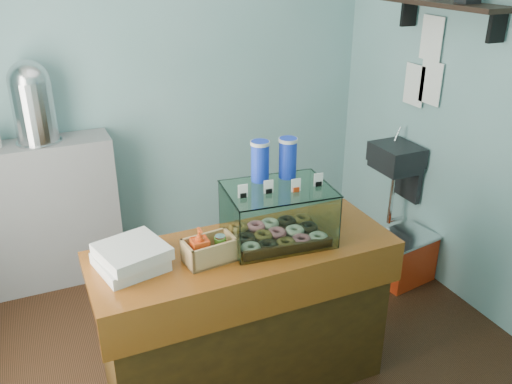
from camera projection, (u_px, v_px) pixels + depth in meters
name	position (u px, v px, depth m)	size (l,w,h in m)	color
ground	(230.00, 353.00, 3.40)	(3.50, 3.50, 0.00)	black
room_shell	(227.00, 83.00, 2.71)	(3.54, 3.04, 2.82)	#70A3A2
counter	(245.00, 317.00, 3.00)	(1.60, 0.60, 0.90)	#3E260B
back_shelf	(47.00, 214.00, 3.94)	(1.00, 0.32, 1.10)	gray
display_case	(277.00, 209.00, 2.86)	(0.58, 0.45, 0.52)	#361D10
condiment_crate	(207.00, 249.00, 2.66)	(0.27, 0.18, 0.19)	tan
pastry_boxes	(131.00, 257.00, 2.61)	(0.37, 0.37, 0.12)	silver
coffee_urn	(32.00, 100.00, 3.60)	(0.31, 0.31, 0.56)	silver
red_cooler	(403.00, 257.00, 4.09)	(0.48, 0.39, 0.38)	red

